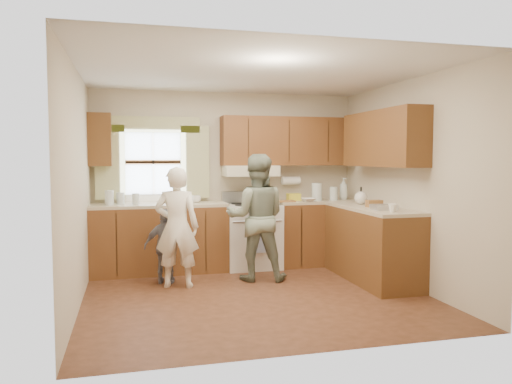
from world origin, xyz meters
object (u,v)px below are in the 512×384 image
object	(u,v)px
stove	(252,235)
child	(166,246)
woman_left	(177,227)
woman_right	(256,217)

from	to	relation	value
stove	child	distance (m)	1.39
stove	woman_left	distance (m)	1.43
woman_left	woman_right	world-z (taller)	woman_right
woman_left	child	bearing A→B (deg)	-47.74
woman_left	woman_right	size ratio (longest dim) A/B	0.91
stove	woman_right	size ratio (longest dim) A/B	0.67
woman_left	child	xyz separation A→B (m)	(-0.11, 0.21, -0.26)
woman_right	child	distance (m)	1.19
stove	woman_right	bearing A→B (deg)	-99.04
woman_left	woman_right	bearing A→B (deg)	-159.56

